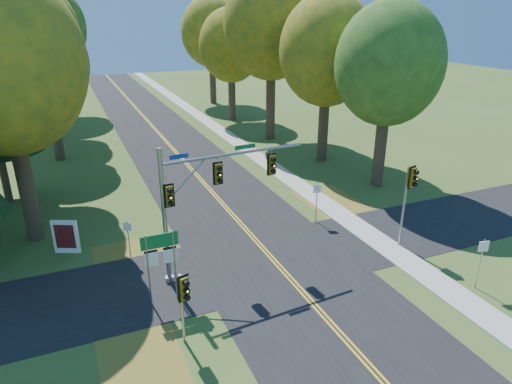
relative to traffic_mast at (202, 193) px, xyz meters
name	(u,v)px	position (x,y,z in m)	size (l,w,h in m)	color
ground	(290,279)	(3.56, -2.10, -4.21)	(160.00, 160.00, 0.00)	#3D521D
road_main	(290,279)	(3.56, -2.10, -4.20)	(8.00, 160.00, 0.02)	black
road_cross	(273,259)	(3.56, -0.10, -4.20)	(60.00, 6.00, 0.02)	black
centerline_left	(288,279)	(3.46, -2.10, -4.18)	(0.10, 160.00, 0.01)	gold
centerline_right	(292,278)	(3.66, -2.10, -4.18)	(0.10, 160.00, 0.01)	gold
sidewalk_east	(395,253)	(9.76, -2.10, -4.18)	(1.60, 160.00, 0.06)	#9E998E
leaf_patch_w_near	(138,266)	(-2.94, 1.90, -4.20)	(4.00, 6.00, 0.00)	brown
leaf_patch_e	(342,209)	(10.36, 3.90, -4.20)	(3.50, 8.00, 0.00)	brown
leaf_patch_w_far	(142,365)	(-3.94, -5.10, -4.20)	(3.00, 5.00, 0.00)	brown
tree_w_a	(4,63)	(-7.57, 7.28, 5.28)	(8.00, 8.00, 14.15)	#38281C
tree_e_a	(389,65)	(15.13, 6.67, 4.32)	(7.20, 7.20, 12.73)	#38281C
tree_e_b	(328,51)	(14.53, 13.48, 4.69)	(7.60, 7.60, 13.33)	#38281C
tree_w_c	(46,64)	(-5.98, 22.37, 3.74)	(6.80, 6.80, 11.91)	#38281C
tree_e_c	(272,25)	(13.44, 21.59, 6.45)	(8.80, 8.80, 15.79)	#38281C
tree_w_d	(36,34)	(-6.56, 31.08, 5.57)	(8.20, 8.20, 14.56)	#38281C
tree_e_d	(231,46)	(12.82, 30.77, 4.03)	(7.00, 7.00, 12.32)	#38281C
tree_w_e	(49,27)	(-5.36, 41.99, 5.87)	(8.40, 8.40, 14.97)	#38281C
tree_e_e	(211,32)	(14.03, 41.48, 4.98)	(7.80, 7.80, 13.74)	#38281C
traffic_mast	(202,193)	(0.00, 0.00, 0.00)	(7.20, 1.04, 6.54)	gray
east_signal_pole	(410,186)	(10.58, -1.62, -0.71)	(0.52, 0.62, 4.61)	gray
ped_signal_pole	(184,293)	(-2.15, -4.59, -1.94)	(0.47, 0.56, 3.05)	#969A9E
route_sign_cluster	(161,254)	(-2.35, -1.58, -1.82)	(1.58, 0.09, 3.39)	gray
info_kiosk	(66,237)	(-6.07, 4.79, -3.29)	(1.28, 0.72, 1.84)	white
reg_sign_e_north	(317,196)	(7.84, 2.93, -2.51)	(0.47, 0.14, 2.48)	gray
reg_sign_e_south	(482,255)	(11.06, -6.11, -2.49)	(0.47, 0.15, 2.50)	gray
reg_sign_w	(128,234)	(-3.14, 2.74, -2.74)	(0.39, 0.19, 2.15)	gray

